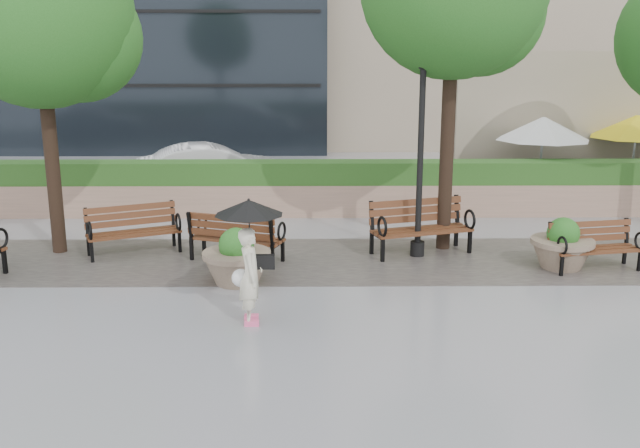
{
  "coord_description": "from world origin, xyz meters",
  "views": [
    {
      "loc": [
        0.44,
        -10.47,
        4.08
      ],
      "look_at": [
        0.57,
        1.55,
        1.1
      ],
      "focal_mm": 40.0,
      "sensor_mm": 36.0,
      "label": 1
    }
  ],
  "objects_px": {
    "bench_2": "(237,247)",
    "bench_4": "(594,256)",
    "bench_1": "(134,240)",
    "bench_3": "(421,238)",
    "lamppost": "(420,172)",
    "pedestrian": "(250,249)",
    "car_right": "(213,169)",
    "planter_right": "(562,249)",
    "planter_left": "(237,262)"
  },
  "relations": [
    {
      "from": "bench_3",
      "to": "bench_4",
      "type": "relative_size",
      "value": 1.23
    },
    {
      "from": "planter_right",
      "to": "car_right",
      "type": "bearing_deg",
      "value": 135.97
    },
    {
      "from": "planter_right",
      "to": "car_right",
      "type": "height_order",
      "value": "car_right"
    },
    {
      "from": "bench_4",
      "to": "bench_1",
      "type": "bearing_deg",
      "value": 162.17
    },
    {
      "from": "planter_left",
      "to": "car_right",
      "type": "height_order",
      "value": "car_right"
    },
    {
      "from": "bench_4",
      "to": "planter_right",
      "type": "relative_size",
      "value": 1.5
    },
    {
      "from": "pedestrian",
      "to": "car_right",
      "type": "bearing_deg",
      "value": 5.06
    },
    {
      "from": "planter_right",
      "to": "car_right",
      "type": "relative_size",
      "value": 0.27
    },
    {
      "from": "bench_2",
      "to": "bench_4",
      "type": "bearing_deg",
      "value": -165.35
    },
    {
      "from": "bench_3",
      "to": "car_right",
      "type": "xyz_separation_m",
      "value": [
        -5.07,
        6.34,
        0.38
      ]
    },
    {
      "from": "planter_right",
      "to": "pedestrian",
      "type": "height_order",
      "value": "pedestrian"
    },
    {
      "from": "planter_left",
      "to": "car_right",
      "type": "xyz_separation_m",
      "value": [
        -1.53,
        8.18,
        0.31
      ]
    },
    {
      "from": "planter_right",
      "to": "lamppost",
      "type": "xyz_separation_m",
      "value": [
        -2.62,
        0.84,
        1.33
      ]
    },
    {
      "from": "bench_4",
      "to": "pedestrian",
      "type": "height_order",
      "value": "pedestrian"
    },
    {
      "from": "bench_1",
      "to": "pedestrian",
      "type": "bearing_deg",
      "value": -78.33
    },
    {
      "from": "bench_2",
      "to": "planter_left",
      "type": "height_order",
      "value": "planter_left"
    },
    {
      "from": "lamppost",
      "to": "bench_3",
      "type": "bearing_deg",
      "value": 60.84
    },
    {
      "from": "bench_1",
      "to": "bench_3",
      "type": "relative_size",
      "value": 0.9
    },
    {
      "from": "bench_3",
      "to": "bench_4",
      "type": "xyz_separation_m",
      "value": [
        3.1,
        -1.13,
        -0.06
      ]
    },
    {
      "from": "bench_4",
      "to": "car_right",
      "type": "relative_size",
      "value": 0.41
    },
    {
      "from": "bench_1",
      "to": "bench_2",
      "type": "bearing_deg",
      "value": -37.93
    },
    {
      "from": "bench_3",
      "to": "bench_4",
      "type": "distance_m",
      "value": 3.3
    },
    {
      "from": "lamppost",
      "to": "car_right",
      "type": "distance_m",
      "value": 8.25
    },
    {
      "from": "bench_4",
      "to": "pedestrian",
      "type": "bearing_deg",
      "value": -168.17
    },
    {
      "from": "bench_1",
      "to": "pedestrian",
      "type": "xyz_separation_m",
      "value": [
        2.68,
        -3.71,
        0.86
      ]
    },
    {
      "from": "lamppost",
      "to": "car_right",
      "type": "xyz_separation_m",
      "value": [
        -4.98,
        6.5,
        -1.01
      ]
    },
    {
      "from": "bench_2",
      "to": "lamppost",
      "type": "relative_size",
      "value": 0.5
    },
    {
      "from": "lamppost",
      "to": "planter_right",
      "type": "bearing_deg",
      "value": -17.86
    },
    {
      "from": "pedestrian",
      "to": "bench_4",
      "type": "bearing_deg",
      "value": -73.61
    },
    {
      "from": "car_right",
      "to": "bench_4",
      "type": "bearing_deg",
      "value": -146.75
    },
    {
      "from": "bench_3",
      "to": "pedestrian",
      "type": "bearing_deg",
      "value": -148.09
    },
    {
      "from": "planter_left",
      "to": "lamppost",
      "type": "height_order",
      "value": "lamppost"
    },
    {
      "from": "bench_4",
      "to": "planter_right",
      "type": "height_order",
      "value": "planter_right"
    },
    {
      "from": "bench_2",
      "to": "planter_right",
      "type": "xyz_separation_m",
      "value": [
        6.21,
        -0.51,
        0.1
      ]
    },
    {
      "from": "bench_1",
      "to": "car_right",
      "type": "bearing_deg",
      "value": 59.09
    },
    {
      "from": "bench_3",
      "to": "planter_right",
      "type": "distance_m",
      "value": 2.72
    },
    {
      "from": "bench_2",
      "to": "planter_right",
      "type": "height_order",
      "value": "planter_right"
    },
    {
      "from": "car_right",
      "to": "pedestrian",
      "type": "height_order",
      "value": "pedestrian"
    },
    {
      "from": "bench_3",
      "to": "planter_left",
      "type": "xyz_separation_m",
      "value": [
        -3.54,
        -1.84,
        0.07
      ]
    },
    {
      "from": "planter_right",
      "to": "lamppost",
      "type": "distance_m",
      "value": 3.05
    },
    {
      "from": "car_right",
      "to": "lamppost",
      "type": "bearing_deg",
      "value": -156.87
    },
    {
      "from": "planter_left",
      "to": "pedestrian",
      "type": "height_order",
      "value": "pedestrian"
    },
    {
      "from": "bench_4",
      "to": "lamppost",
      "type": "distance_m",
      "value": 3.64
    },
    {
      "from": "planter_left",
      "to": "bench_1",
      "type": "bearing_deg",
      "value": 140.55
    },
    {
      "from": "planter_right",
      "to": "bench_1",
      "type": "bearing_deg",
      "value": 172.94
    },
    {
      "from": "bench_2",
      "to": "pedestrian",
      "type": "bearing_deg",
      "value": 119.78
    },
    {
      "from": "lamppost",
      "to": "pedestrian",
      "type": "distance_m",
      "value": 4.69
    },
    {
      "from": "bench_3",
      "to": "bench_2",
      "type": "bearing_deg",
      "value": 169.91
    },
    {
      "from": "bench_1",
      "to": "planter_right",
      "type": "bearing_deg",
      "value": -31.21
    },
    {
      "from": "bench_3",
      "to": "car_right",
      "type": "relative_size",
      "value": 0.5
    }
  ]
}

